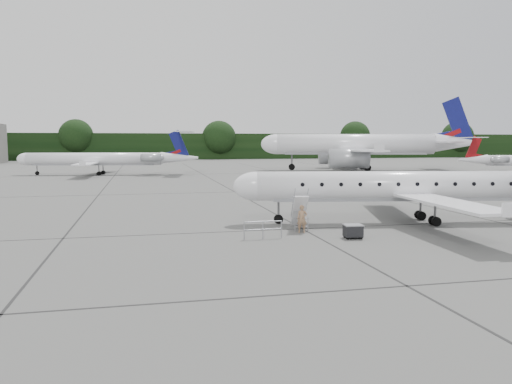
{
  "coord_description": "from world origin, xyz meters",
  "views": [
    {
      "loc": [
        -15.21,
        -26.47,
        5.54
      ],
      "look_at": [
        -8.16,
        4.56,
        2.3
      ],
      "focal_mm": 35.0,
      "sensor_mm": 36.0,
      "label": 1
    }
  ],
  "objects": [
    {
      "name": "baggage_cart",
      "position": [
        -3.55,
        -0.25,
        0.43
      ],
      "size": [
        1.07,
        0.9,
        0.86
      ],
      "primitive_type": null,
      "rotation": [
        0.0,
        0.0,
        -0.1
      ],
      "color": "black",
      "rests_on": "ground"
    },
    {
      "name": "ground",
      "position": [
        0.0,
        0.0,
        0.0
      ],
      "size": [
        320.0,
        320.0,
        0.0
      ],
      "primitive_type": "plane",
      "color": "slate",
      "rests_on": "ground"
    },
    {
      "name": "treeline",
      "position": [
        0.0,
        130.0,
        4.0
      ],
      "size": [
        260.0,
        4.0,
        8.0
      ],
      "primitive_type": "cube",
      "color": "black",
      "rests_on": "ground"
    },
    {
      "name": "main_regional_jet",
      "position": [
        2.73,
        4.01,
        3.52
      ],
      "size": [
        30.5,
        24.27,
        7.04
      ],
      "primitive_type": null,
      "rotation": [
        0.0,
        0.0,
        -0.18
      ],
      "color": "white",
      "rests_on": "ground"
    },
    {
      "name": "passenger",
      "position": [
        -5.84,
        2.12,
        0.85
      ],
      "size": [
        0.69,
        0.54,
        1.69
      ],
      "primitive_type": "imported",
      "rotation": [
        0.0,
        0.0,
        -0.24
      ],
      "color": "#9C7555",
      "rests_on": "ground"
    },
    {
      "name": "bg_narrowbody",
      "position": [
        24.71,
        63.26,
        6.91
      ],
      "size": [
        43.83,
        35.79,
        13.83
      ],
      "primitive_type": null,
      "rotation": [
        0.0,
        0.0,
        -0.23
      ],
      "color": "white",
      "rests_on": "ground"
    },
    {
      "name": "bg_regional_left",
      "position": [
        -22.99,
        59.79,
        3.67
      ],
      "size": [
        31.04,
        24.7,
        7.34
      ],
      "primitive_type": null,
      "rotation": [
        0.0,
        0.0,
        -0.18
      ],
      "color": "white",
      "rests_on": "ground"
    },
    {
      "name": "safety_railing",
      "position": [
        -8.62,
        0.74,
        0.5
      ],
      "size": [
        2.2,
        0.17,
        1.0
      ],
      "primitive_type": null,
      "rotation": [
        0.0,
        0.0,
        0.04
      ],
      "color": "#92949A",
      "rests_on": "ground"
    },
    {
      "name": "airstair",
      "position": [
        -5.62,
        3.34,
        1.1
      ],
      "size": [
        1.22,
        2.29,
        2.21
      ],
      "primitive_type": null,
      "rotation": [
        0.0,
        0.0,
        -0.18
      ],
      "color": "white",
      "rests_on": "ground"
    }
  ]
}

